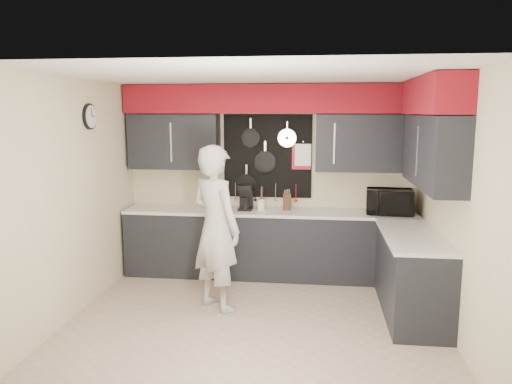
# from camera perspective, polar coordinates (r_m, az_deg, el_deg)

# --- Properties ---
(ground) EXTENTS (4.00, 4.00, 0.00)m
(ground) POSITION_cam_1_polar(r_m,az_deg,el_deg) (5.63, -0.01, -14.24)
(ground) COLOR tan
(ground) RESTS_ON ground
(back_wall_assembly) EXTENTS (4.00, 0.36, 2.60)m
(back_wall_assembly) POSITION_cam_1_polar(r_m,az_deg,el_deg) (6.76, 1.74, 7.26)
(back_wall_assembly) COLOR beige
(back_wall_assembly) RESTS_ON ground
(right_wall_assembly) EXTENTS (0.36, 3.50, 2.60)m
(right_wall_assembly) POSITION_cam_1_polar(r_m,az_deg,el_deg) (5.53, 19.85, 5.59)
(right_wall_assembly) COLOR beige
(right_wall_assembly) RESTS_ON ground
(left_wall_assembly) EXTENTS (0.05, 3.50, 2.60)m
(left_wall_assembly) POSITION_cam_1_polar(r_m,az_deg,el_deg) (5.84, -19.80, -0.25)
(left_wall_assembly) COLOR beige
(left_wall_assembly) RESTS_ON ground
(base_cabinets) EXTENTS (3.95, 2.20, 0.92)m
(base_cabinets) POSITION_cam_1_polar(r_m,az_deg,el_deg) (6.51, 5.54, -6.73)
(base_cabinets) COLOR black
(base_cabinets) RESTS_ON ground
(microwave) EXTENTS (0.61, 0.44, 0.32)m
(microwave) POSITION_cam_1_polar(r_m,az_deg,el_deg) (6.69, 14.98, -1.07)
(microwave) COLOR black
(microwave) RESTS_ON base_cabinets
(knife_block) EXTENTS (0.11, 0.11, 0.22)m
(knife_block) POSITION_cam_1_polar(r_m,az_deg,el_deg) (6.75, 3.56, -1.11)
(knife_block) COLOR #3A2012
(knife_block) RESTS_ON base_cabinets
(utensil_crock) EXTENTS (0.11, 0.11, 0.15)m
(utensil_crock) POSITION_cam_1_polar(r_m,az_deg,el_deg) (6.75, 0.61, -1.43)
(utensil_crock) COLOR white
(utensil_crock) RESTS_ON base_cabinets
(coffee_maker) EXTENTS (0.18, 0.23, 0.34)m
(coffee_maker) POSITION_cam_1_polar(r_m,az_deg,el_deg) (6.75, -1.18, -0.55)
(coffee_maker) COLOR black
(coffee_maker) RESTS_ON base_cabinets
(person) EXTENTS (0.82, 0.78, 1.88)m
(person) POSITION_cam_1_polar(r_m,az_deg,el_deg) (5.64, -4.61, -4.14)
(person) COLOR beige
(person) RESTS_ON ground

